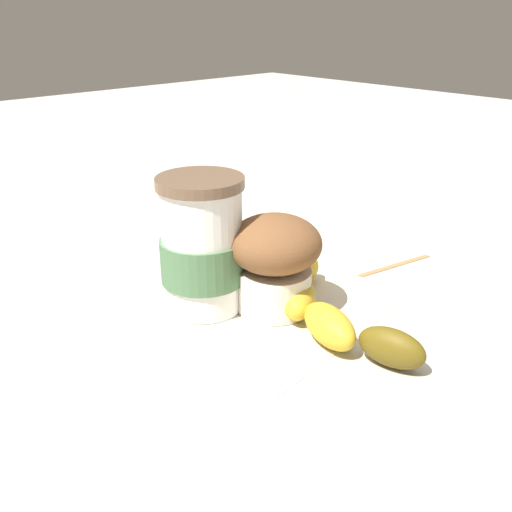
{
  "coord_description": "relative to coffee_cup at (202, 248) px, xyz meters",
  "views": [
    {
      "loc": [
        -0.37,
        -0.4,
        0.28
      ],
      "look_at": [
        0.0,
        0.0,
        0.05
      ],
      "focal_mm": 42.0,
      "sensor_mm": 36.0,
      "label": 1
    }
  ],
  "objects": [
    {
      "name": "paper_napkin",
      "position": [
        0.05,
        -0.03,
        -0.06
      ],
      "size": [
        0.26,
        0.26,
        0.0
      ],
      "primitive_type": "cube",
      "rotation": [
        0.0,
        0.0,
        0.12
      ],
      "color": "beige",
      "rests_on": "ground_plane"
    },
    {
      "name": "muffin",
      "position": [
        0.05,
        -0.05,
        -0.01
      ],
      "size": [
        0.09,
        0.09,
        0.1
      ],
      "color": "white",
      "rests_on": "paper_napkin"
    },
    {
      "name": "wooden_stirrer",
      "position": [
        0.22,
        -0.07,
        -0.06
      ],
      "size": [
        0.11,
        0.03,
        0.0
      ],
      "primitive_type": "cube",
      "rotation": [
        0.0,
        0.0,
        6.1
      ],
      "color": "#9E7547",
      "rests_on": "ground_plane"
    },
    {
      "name": "ground_plane",
      "position": [
        0.05,
        -0.03,
        -0.06
      ],
      "size": [
        3.0,
        3.0,
        0.0
      ],
      "primitive_type": "plane",
      "color": "beige"
    },
    {
      "name": "banana",
      "position": [
        0.06,
        -0.11,
        -0.05
      ],
      "size": [
        0.12,
        0.2,
        0.03
      ],
      "color": "gold",
      "rests_on": "paper_napkin"
    },
    {
      "name": "coffee_cup",
      "position": [
        0.0,
        0.0,
        0.0
      ],
      "size": [
        0.08,
        0.08,
        0.13
      ],
      "color": "white",
      "rests_on": "paper_napkin"
    }
  ]
}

